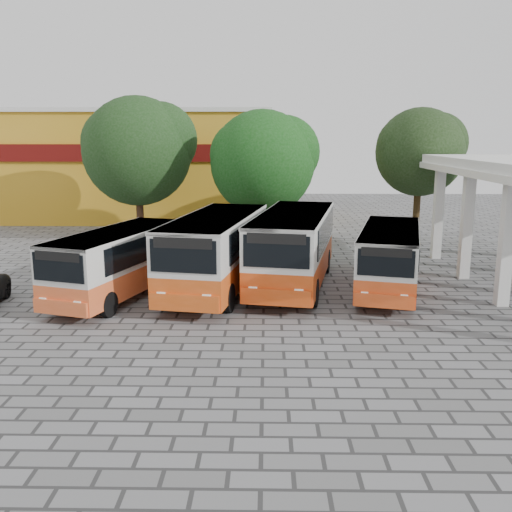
{
  "coord_description": "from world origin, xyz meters",
  "views": [
    {
      "loc": [
        -1.16,
        -19.33,
        6.35
      ],
      "look_at": [
        -1.58,
        3.69,
        1.5
      ],
      "focal_mm": 40.0,
      "sensor_mm": 36.0,
      "label": 1
    }
  ],
  "objects_px": {
    "bus_far_left": "(119,259)",
    "bus_far_right": "(390,255)",
    "bus_centre_left": "(216,248)",
    "bus_centre_right": "(293,244)"
  },
  "relations": [
    {
      "from": "bus_far_left",
      "to": "bus_centre_left",
      "type": "relative_size",
      "value": 0.87
    },
    {
      "from": "bus_centre_left",
      "to": "bus_centre_right",
      "type": "xyz_separation_m",
      "value": [
        3.22,
        0.75,
        0.02
      ]
    },
    {
      "from": "bus_centre_left",
      "to": "bus_far_right",
      "type": "distance_m",
      "value": 7.16
    },
    {
      "from": "bus_centre_right",
      "to": "bus_far_left",
      "type": "bearing_deg",
      "value": -155.25
    },
    {
      "from": "bus_centre_left",
      "to": "bus_centre_right",
      "type": "bearing_deg",
      "value": 23.19
    },
    {
      "from": "bus_centre_left",
      "to": "bus_centre_right",
      "type": "height_order",
      "value": "bus_centre_right"
    },
    {
      "from": "bus_centre_left",
      "to": "bus_far_left",
      "type": "bearing_deg",
      "value": -155.02
    },
    {
      "from": "bus_far_left",
      "to": "bus_far_right",
      "type": "height_order",
      "value": "bus_far_left"
    },
    {
      "from": "bus_far_left",
      "to": "bus_centre_right",
      "type": "relative_size",
      "value": 0.86
    },
    {
      "from": "bus_far_left",
      "to": "bus_centre_right",
      "type": "distance_m",
      "value": 7.27
    }
  ]
}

